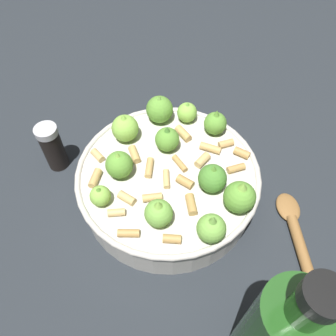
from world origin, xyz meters
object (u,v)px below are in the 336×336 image
object	(u,v)px
cooking_pan	(169,179)
pepper_shaker	(53,147)
wooden_spoon	(303,256)
olive_oil_bottle	(274,336)

from	to	relation	value
cooking_pan	pepper_shaker	distance (m)	0.20
wooden_spoon	olive_oil_bottle	bearing A→B (deg)	-117.45
pepper_shaker	wooden_spoon	size ratio (longest dim) A/B	0.38
cooking_pan	pepper_shaker	bearing A→B (deg)	170.80
cooking_pan	wooden_spoon	distance (m)	0.22
cooking_pan	olive_oil_bottle	size ratio (longest dim) A/B	1.15
cooking_pan	olive_oil_bottle	distance (m)	0.26
cooking_pan	olive_oil_bottle	xyz separation A→B (m)	(0.14, -0.21, 0.06)
pepper_shaker	cooking_pan	bearing A→B (deg)	-9.20
cooking_pan	olive_oil_bottle	bearing A→B (deg)	-57.25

